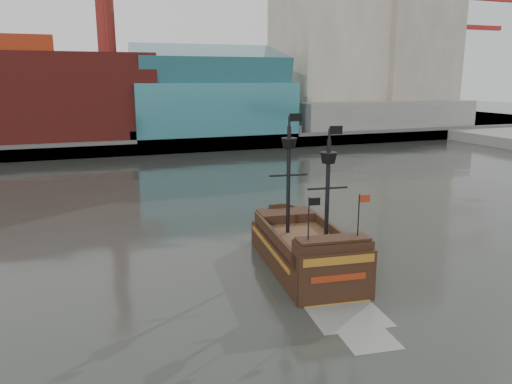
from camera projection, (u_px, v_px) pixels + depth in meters
name	position (u px, v px, depth m)	size (l,w,h in m)	color
ground	(360.00, 302.00, 29.54)	(400.00, 400.00, 0.00)	#252622
promenade_far	(143.00, 131.00, 113.37)	(220.00, 60.00, 2.00)	slate
seawall	(167.00, 146.00, 86.35)	(220.00, 1.00, 2.60)	#4C4C49
skyline	(168.00, 20.00, 103.03)	(149.00, 45.00, 62.00)	brown
crane_a	(458.00, 52.00, 126.75)	(22.50, 4.00, 32.25)	slate
crane_b	(459.00, 68.00, 139.93)	(19.10, 4.00, 26.25)	slate
pirate_ship	(306.00, 254.00, 34.60)	(6.29, 15.65, 11.39)	black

